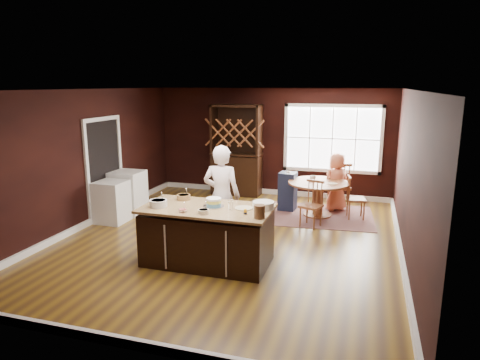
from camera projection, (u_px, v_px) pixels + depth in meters
name	position (u px, v px, depth m)	size (l,w,h in m)	color
room_shell	(229.00, 167.00, 7.58)	(7.00, 7.00, 7.00)	brown
window	(332.00, 139.00, 10.36)	(2.36, 0.10, 1.66)	white
doorway	(105.00, 170.00, 9.04)	(0.08, 1.26, 2.13)	white
kitchen_island	(207.00, 237.00, 6.75)	(2.03, 1.06, 0.92)	black
dining_table	(318.00, 192.00, 9.17)	(1.30, 1.30, 0.75)	brown
baker	(222.00, 196.00, 7.38)	(0.66, 0.43, 1.79)	white
layer_cake	(214.00, 202.00, 6.67)	(0.34, 0.34, 0.14)	white
bowl_blue	(158.00, 203.00, 6.67)	(0.28, 0.28, 0.11)	white
bowl_yellow	(184.00, 197.00, 7.08)	(0.22, 0.22, 0.08)	brown
bowl_pink	(183.00, 210.00, 6.40)	(0.13, 0.13, 0.05)	silver
bowl_olive	(203.00, 211.00, 6.32)	(0.17, 0.17, 0.06)	beige
drinking_glass	(231.00, 205.00, 6.50)	(0.08, 0.08, 0.15)	white
dinner_plate	(244.00, 208.00, 6.56)	(0.28, 0.28, 0.02)	white
white_tub	(263.00, 205.00, 6.55)	(0.33, 0.33, 0.11)	white
stoneware_crock	(259.00, 212.00, 6.09)	(0.16, 0.16, 0.19)	brown
toy_figurine	(245.00, 212.00, 6.28)	(0.05, 0.05, 0.09)	#FAAE0B
rug	(317.00, 215.00, 9.29)	(2.35, 1.81, 0.01)	brown
chair_east	(356.00, 197.00, 8.99)	(0.39, 0.37, 0.93)	olive
chair_south	(311.00, 204.00, 8.47)	(0.40, 0.38, 0.94)	brown
chair_north	(339.00, 185.00, 9.74)	(0.46, 0.43, 1.08)	#9B5E32
seated_woman	(336.00, 182.00, 9.55)	(0.64, 0.42, 1.31)	#DA7651
high_chair	(288.00, 190.00, 9.62)	(0.37, 0.37, 0.90)	#1B1F38
toddler	(287.00, 174.00, 9.65)	(0.18, 0.14, 0.26)	#8CA5BF
table_plate	(333.00, 184.00, 8.93)	(0.20, 0.20, 0.02)	beige
table_cup	(313.00, 178.00, 9.26)	(0.13, 0.13, 0.10)	white
hutch	(236.00, 150.00, 10.87)	(1.25, 0.52, 2.30)	black
washer	(112.00, 202.00, 8.78)	(0.59, 0.57, 0.86)	white
dryer	(128.00, 192.00, 9.37)	(0.65, 0.63, 0.94)	white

